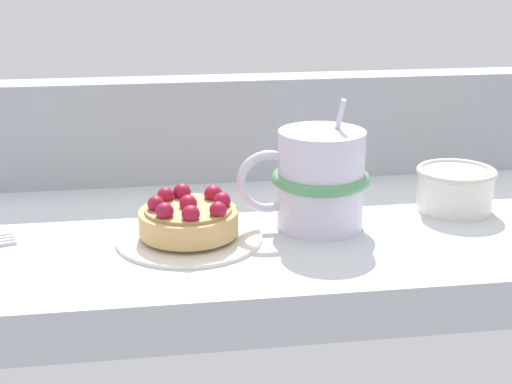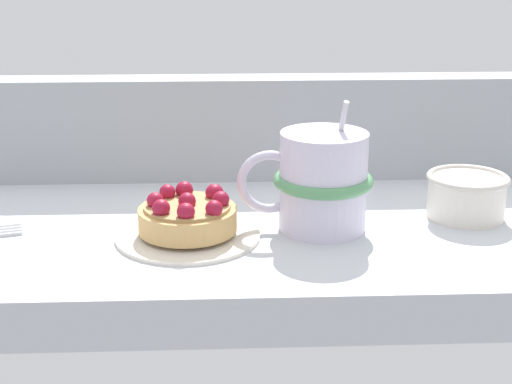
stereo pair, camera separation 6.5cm
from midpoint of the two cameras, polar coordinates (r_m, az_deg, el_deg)
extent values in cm
cube|color=silver|center=(70.31, -0.42, -3.82)|extent=(74.06, 32.21, 4.14)
cube|color=#9EA3A8|center=(81.19, -0.79, 4.86)|extent=(72.58, 4.47, 10.96)
cylinder|color=silver|center=(65.60, -2.34, -3.23)|extent=(12.68, 12.68, 0.71)
cylinder|color=silver|center=(65.67, -2.34, -3.38)|extent=(6.97, 6.97, 0.36)
cylinder|color=tan|center=(65.11, -2.36, -2.12)|extent=(8.57, 8.57, 2.02)
cylinder|color=#AB854F|center=(64.71, -2.37, -1.15)|extent=(7.54, 7.54, 0.30)
sphere|color=maroon|center=(64.55, -2.38, -0.76)|extent=(1.53, 1.53, 1.53)
sphere|color=maroon|center=(64.53, 0.21, -0.63)|extent=(1.49, 1.49, 1.49)
sphere|color=maroon|center=(66.52, -0.45, -0.11)|extent=(1.63, 1.63, 1.63)
sphere|color=maroon|center=(67.23, -2.70, 0.11)|extent=(1.61, 1.61, 1.61)
sphere|color=maroon|center=(66.70, -3.98, -0.06)|extent=(1.45, 1.45, 1.45)
sphere|color=maroon|center=(64.51, -4.81, -0.71)|extent=(1.46, 1.46, 1.46)
sphere|color=maroon|center=(62.65, -4.27, -1.29)|extent=(1.53, 1.53, 1.53)
sphere|color=maroon|center=(61.81, -2.35, -1.57)|extent=(1.52, 1.52, 1.52)
sphere|color=maroon|center=(62.47, -0.31, -1.34)|extent=(1.47, 1.47, 1.47)
cylinder|color=silver|center=(66.89, 7.92, 0.76)|extent=(7.76, 7.76, 8.89)
torus|color=#569960|center=(66.86, 7.92, 0.85)|extent=(8.86, 8.86, 1.07)
torus|color=silver|center=(66.21, 3.87, 0.71)|extent=(5.79, 0.81, 5.79)
cylinder|color=#B7B7BC|center=(66.48, 9.33, 4.80)|extent=(1.04, 2.29, 5.15)
cube|color=silver|center=(68.37, -16.23, -3.12)|extent=(3.44, 1.14, 0.60)
cube|color=silver|center=(69.06, -16.25, -2.91)|extent=(3.44, 1.14, 0.60)
cube|color=silver|center=(69.74, -16.28, -2.69)|extent=(3.44, 1.14, 0.60)
cube|color=silver|center=(70.43, -16.30, -2.49)|extent=(3.44, 1.14, 0.60)
cylinder|color=silver|center=(73.33, 18.22, -0.50)|extent=(7.14, 7.14, 3.85)
torus|color=beige|center=(72.76, 18.37, 0.94)|extent=(7.60, 7.60, 0.60)
camera|label=1|loc=(0.03, -87.14, 0.96)|focal=52.66mm
camera|label=2|loc=(0.03, 92.86, -0.96)|focal=52.66mm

